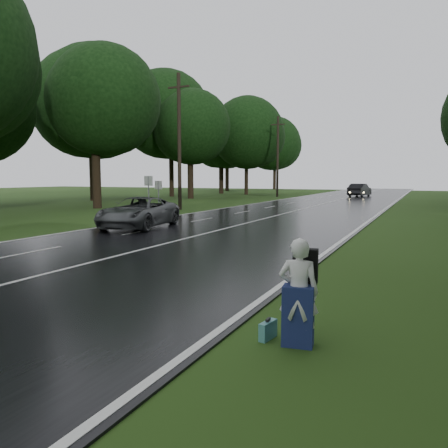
# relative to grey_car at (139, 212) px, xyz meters

# --- Properties ---
(ground) EXTENTS (160.00, 160.00, 0.00)m
(ground) POSITION_rel_grey_car_xyz_m (4.05, -9.38, -0.78)
(ground) COLOR #234013
(ground) RESTS_ON ground
(road) EXTENTS (12.00, 140.00, 0.04)m
(road) POSITION_rel_grey_car_xyz_m (4.05, 10.62, -0.76)
(road) COLOR black
(road) RESTS_ON ground
(lane_center) EXTENTS (0.12, 140.00, 0.01)m
(lane_center) POSITION_rel_grey_car_xyz_m (4.05, 10.62, -0.74)
(lane_center) COLOR silver
(lane_center) RESTS_ON road
(grey_car) EXTENTS (3.31, 5.66, 1.48)m
(grey_car) POSITION_rel_grey_car_xyz_m (0.00, 0.00, 0.00)
(grey_car) COLOR #46494A
(grey_car) RESTS_ON road
(far_car) EXTENTS (2.40, 5.13, 1.62)m
(far_car) POSITION_rel_grey_car_xyz_m (4.95, 39.61, 0.07)
(far_car) COLOR black
(far_car) RESTS_ON road
(hitchhiker) EXTENTS (0.64, 0.59, 1.62)m
(hitchhiker) POSITION_rel_grey_car_xyz_m (11.14, -11.37, -0.03)
(hitchhiker) COLOR silver
(hitchhiker) RESTS_ON ground
(suitcase) EXTENTS (0.18, 0.41, 0.28)m
(suitcase) POSITION_rel_grey_car_xyz_m (10.65, -11.33, -0.64)
(suitcase) COLOR teal
(suitcase) RESTS_ON ground
(utility_pole_mid) EXTENTS (1.80, 0.28, 10.20)m
(utility_pole_mid) POSITION_rel_grey_car_xyz_m (-4.45, 11.40, -0.78)
(utility_pole_mid) COLOR black
(utility_pole_mid) RESTS_ON ground
(utility_pole_far) EXTENTS (1.80, 0.28, 9.96)m
(utility_pole_far) POSITION_rel_grey_car_xyz_m (-4.45, 35.24, -0.78)
(utility_pole_far) COLOR black
(utility_pole_far) RESTS_ON ground
(road_sign_a) EXTENTS (0.62, 0.10, 2.57)m
(road_sign_a) POSITION_rel_grey_car_xyz_m (-3.15, 5.40, -0.78)
(road_sign_a) COLOR white
(road_sign_a) RESTS_ON ground
(road_sign_b) EXTENTS (0.54, 0.10, 2.25)m
(road_sign_b) POSITION_rel_grey_car_xyz_m (-3.15, 6.51, -0.78)
(road_sign_b) COLOR white
(road_sign_b) RESTS_ON ground
(tree_left_d) EXTENTS (9.98, 9.98, 15.59)m
(tree_left_d) POSITION_rel_grey_car_xyz_m (-11.26, 9.92, -0.78)
(tree_left_d) COLOR black
(tree_left_d) RESTS_ON ground
(tree_left_e) EXTENTS (9.52, 9.52, 14.88)m
(tree_left_e) POSITION_rel_grey_car_xyz_m (-12.27, 26.96, -0.78)
(tree_left_e) COLOR black
(tree_left_e) RESTS_ON ground
(tree_left_f) EXTENTS (9.28, 9.28, 14.51)m
(tree_left_f) POSITION_rel_grey_car_xyz_m (-10.74, 40.38, -0.78)
(tree_left_f) COLOR black
(tree_left_f) RESTS_ON ground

